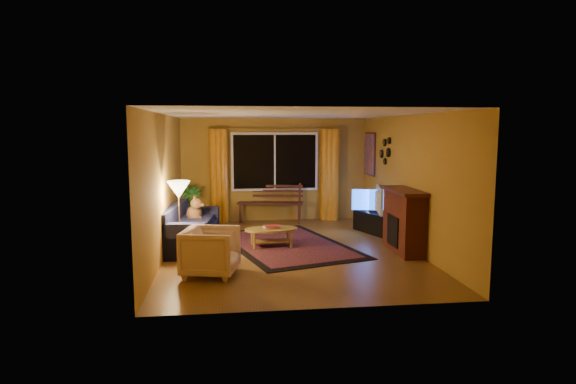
{
  "coord_description": "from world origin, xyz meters",
  "views": [
    {
      "loc": [
        -1.1,
        -8.69,
        2.23
      ],
      "look_at": [
        0.0,
        0.3,
        1.05
      ],
      "focal_mm": 30.0,
      "sensor_mm": 36.0,
      "label": 1
    }
  ],
  "objects": [
    {
      "name": "floor_lamp",
      "position": [
        -1.98,
        -0.29,
        0.67
      ],
      "size": [
        0.28,
        0.28,
        1.33
      ],
      "primitive_type": "cylinder",
      "rotation": [
        0.0,
        0.0,
        0.29
      ],
      "color": "#BF8C3F",
      "rests_on": "ground"
    },
    {
      "name": "wall_back",
      "position": [
        0.0,
        3.01,
        1.25
      ],
      "size": [
        4.5,
        0.02,
        2.5
      ],
      "primitive_type": "cube",
      "color": "#B2842F",
      "rests_on": "ground"
    },
    {
      "name": "fireplace",
      "position": [
        2.05,
        -0.4,
        0.55
      ],
      "size": [
        0.4,
        1.2,
        1.1
      ],
      "primitive_type": "cube",
      "color": "maroon",
      "rests_on": "ground"
    },
    {
      "name": "sofa",
      "position": [
        -1.85,
        0.41,
        0.4
      ],
      "size": [
        1.05,
        2.06,
        0.8
      ],
      "primitive_type": "cube",
      "rotation": [
        0.0,
        0.0,
        -0.11
      ],
      "color": "#141633",
      "rests_on": "ground"
    },
    {
      "name": "tv_console",
      "position": [
        2.0,
        1.26,
        0.22
      ],
      "size": [
        0.7,
        1.13,
        0.45
      ],
      "primitive_type": "cube",
      "rotation": [
        0.0,
        0.0,
        0.35
      ],
      "color": "black",
      "rests_on": "ground"
    },
    {
      "name": "television",
      "position": [
        2.0,
        1.26,
        0.73
      ],
      "size": [
        0.32,
        0.98,
        0.56
      ],
      "primitive_type": "imported",
      "rotation": [
        0.0,
        0.0,
        1.37
      ],
      "color": "black",
      "rests_on": "tv_console"
    },
    {
      "name": "armchair",
      "position": [
        -1.4,
        -1.41,
        0.41
      ],
      "size": [
        0.89,
        0.93,
        0.81
      ],
      "primitive_type": "imported",
      "rotation": [
        0.0,
        0.0,
        1.35
      ],
      "color": "beige",
      "rests_on": "ground"
    },
    {
      "name": "curtain_right",
      "position": [
        1.35,
        2.88,
        1.12
      ],
      "size": [
        0.36,
        0.36,
        2.24
      ],
      "primitive_type": "cylinder",
      "color": "orange",
      "rests_on": "ground"
    },
    {
      "name": "window",
      "position": [
        0.0,
        2.94,
        1.45
      ],
      "size": [
        2.0,
        0.02,
        1.3
      ],
      "primitive_type": "cube",
      "color": "black",
      "rests_on": "wall_back"
    },
    {
      "name": "potted_plant",
      "position": [
        -2.0,
        2.25,
        0.49
      ],
      "size": [
        0.57,
        0.57,
        0.98
      ],
      "primitive_type": "imported",
      "rotation": [
        0.0,
        0.0,
        -0.05
      ],
      "color": "#235B1E",
      "rests_on": "ground"
    },
    {
      "name": "bench",
      "position": [
        -0.13,
        2.75,
        0.23
      ],
      "size": [
        1.62,
        0.76,
        0.47
      ],
      "primitive_type": "cube",
      "rotation": [
        0.0,
        0.0,
        -0.2
      ],
      "color": "#3A1813",
      "rests_on": "ground"
    },
    {
      "name": "curtain_left",
      "position": [
        -1.35,
        2.88,
        1.12
      ],
      "size": [
        0.36,
        0.36,
        2.24
      ],
      "primitive_type": "cylinder",
      "color": "orange",
      "rests_on": "ground"
    },
    {
      "name": "dog",
      "position": [
        -1.8,
        0.85,
        0.61
      ],
      "size": [
        0.42,
        0.47,
        0.43
      ],
      "primitive_type": null,
      "rotation": [
        0.0,
        0.0,
        -0.42
      ],
      "color": "brown",
      "rests_on": "sofa"
    },
    {
      "name": "curtain_rod",
      "position": [
        0.0,
        2.9,
        2.25
      ],
      "size": [
        3.2,
        0.03,
        0.03
      ],
      "primitive_type": "cylinder",
      "rotation": [
        0.0,
        1.57,
        0.0
      ],
      "color": "#BF8C3F",
      "rests_on": "wall_back"
    },
    {
      "name": "floor",
      "position": [
        0.0,
        0.0,
        -0.01
      ],
      "size": [
        4.5,
        6.0,
        0.02
      ],
      "primitive_type": "cube",
      "color": "brown",
      "rests_on": "ground"
    },
    {
      "name": "rug",
      "position": [
        -0.02,
        0.39,
        0.01
      ],
      "size": [
        2.88,
        3.68,
        0.02
      ],
      "primitive_type": "cube",
      "rotation": [
        0.0,
        0.0,
        0.29
      ],
      "color": "maroon",
      "rests_on": "ground"
    },
    {
      "name": "mirror_cluster",
      "position": [
        2.21,
        1.3,
        1.8
      ],
      "size": [
        0.06,
        0.6,
        0.56
      ],
      "primitive_type": null,
      "color": "black",
      "rests_on": "wall_right"
    },
    {
      "name": "wall_right",
      "position": [
        2.26,
        0.0,
        1.25
      ],
      "size": [
        0.02,
        6.0,
        2.5
      ],
      "primitive_type": "cube",
      "color": "#B2842F",
      "rests_on": "ground"
    },
    {
      "name": "ceiling",
      "position": [
        0.0,
        0.0,
        2.51
      ],
      "size": [
        4.5,
        6.0,
        0.02
      ],
      "primitive_type": "cube",
      "color": "white",
      "rests_on": "ground"
    },
    {
      "name": "painting",
      "position": [
        2.22,
        2.45,
        1.65
      ],
      "size": [
        0.04,
        0.76,
        0.96
      ],
      "primitive_type": "cube",
      "color": "#D75A2A",
      "rests_on": "wall_right"
    },
    {
      "name": "coffee_table",
      "position": [
        -0.33,
        0.24,
        0.18
      ],
      "size": [
        1.07,
        1.07,
        0.37
      ],
      "primitive_type": "cylinder",
      "rotation": [
        0.0,
        0.0,
        0.06
      ],
      "color": "#AA883C",
      "rests_on": "ground"
    },
    {
      "name": "wall_left",
      "position": [
        -2.26,
        0.0,
        1.25
      ],
      "size": [
        0.02,
        6.0,
        2.5
      ],
      "primitive_type": "cube",
      "color": "#B2842F",
      "rests_on": "ground"
    }
  ]
}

